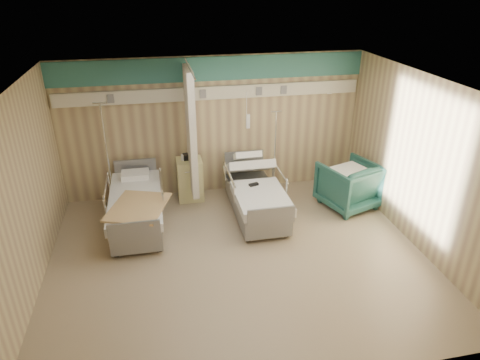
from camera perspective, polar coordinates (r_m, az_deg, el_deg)
name	(u,v)px	position (r m, az deg, el deg)	size (l,w,h in m)	color
ground	(238,257)	(7.07, -0.24, -10.25)	(6.00, 5.00, 0.00)	gray
room_walls	(233,145)	(6.39, -0.99, 4.71)	(6.04, 5.04, 2.82)	tan
bed_right	(256,199)	(8.09, 2.11, -2.61)	(1.00, 2.16, 0.63)	silver
bed_left	(137,211)	(7.92, -13.60, -4.06)	(1.00, 2.16, 0.63)	silver
bedside_cabinet	(190,179)	(8.67, -6.68, 0.09)	(0.50, 0.48, 0.85)	#CDC680
visitor_armchair	(349,185)	(8.58, 14.30, -0.65)	(0.98, 1.00, 0.91)	#20514A
waffle_blanket	(351,162)	(8.37, 14.61, 2.36)	(0.61, 0.54, 0.07)	white
iv_stand_right	(274,177)	(8.87, 4.53, 0.37)	(0.32, 0.32, 1.78)	silver
iv_stand_left	(112,185)	(8.73, -16.74, -0.69)	(0.37, 0.37, 2.09)	silver
call_remote	(254,184)	(7.90, 1.84, -0.60)	(0.18, 0.08, 0.04)	black
tan_blanket	(138,207)	(7.35, -13.42, -3.52)	(0.85, 1.07, 0.04)	tan
toiletry_bag	(189,156)	(8.50, -6.86, 3.13)	(0.22, 0.14, 0.12)	black
white_cup	(183,157)	(8.49, -7.60, 3.02)	(0.08, 0.08, 0.11)	white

